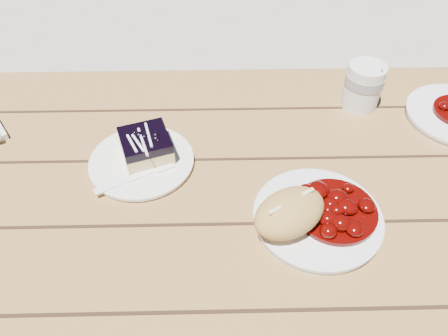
{
  "coord_description": "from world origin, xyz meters",
  "views": [
    {
      "loc": [
        0.11,
        -0.54,
        1.36
      ],
      "look_at": [
        0.12,
        -0.0,
        0.81
      ],
      "focal_mm": 35.0,
      "sensor_mm": 36.0,
      "label": 1
    }
  ],
  "objects_px": {
    "bread_roll": "(290,213)",
    "coffee_cup": "(363,86)",
    "picnic_table": "(169,241)",
    "dessert_plate": "(142,162)",
    "main_plate": "(317,218)",
    "blueberry_cake": "(146,145)"
  },
  "relations": [
    {
      "from": "coffee_cup",
      "to": "bread_roll",
      "type": "bearing_deg",
      "value": -120.58
    },
    {
      "from": "picnic_table",
      "to": "bread_roll",
      "type": "bearing_deg",
      "value": -23.48
    },
    {
      "from": "picnic_table",
      "to": "main_plate",
      "type": "xyz_separation_m",
      "value": [
        0.28,
        -0.08,
        0.17
      ]
    },
    {
      "from": "picnic_table",
      "to": "dessert_plate",
      "type": "xyz_separation_m",
      "value": [
        -0.04,
        0.07,
        0.17
      ]
    },
    {
      "from": "bread_roll",
      "to": "dessert_plate",
      "type": "height_order",
      "value": "bread_roll"
    },
    {
      "from": "bread_roll",
      "to": "coffee_cup",
      "type": "relative_size",
      "value": 1.29
    },
    {
      "from": "main_plate",
      "to": "bread_roll",
      "type": "bearing_deg",
      "value": -160.02
    },
    {
      "from": "bread_roll",
      "to": "dessert_plate",
      "type": "xyz_separation_m",
      "value": [
        -0.26,
        0.17,
        -0.04
      ]
    },
    {
      "from": "bread_roll",
      "to": "coffee_cup",
      "type": "distance_m",
      "value": 0.4
    },
    {
      "from": "picnic_table",
      "to": "main_plate",
      "type": "relative_size",
      "value": 9.26
    },
    {
      "from": "dessert_plate",
      "to": "bread_roll",
      "type": "bearing_deg",
      "value": -32.42
    },
    {
      "from": "picnic_table",
      "to": "dessert_plate",
      "type": "relative_size",
      "value": 10.1
    },
    {
      "from": "picnic_table",
      "to": "dessert_plate",
      "type": "bearing_deg",
      "value": 120.74
    },
    {
      "from": "dessert_plate",
      "to": "blueberry_cake",
      "type": "xyz_separation_m",
      "value": [
        0.01,
        0.02,
        0.03
      ]
    },
    {
      "from": "bread_roll",
      "to": "picnic_table",
      "type": "bearing_deg",
      "value": 156.52
    },
    {
      "from": "bread_roll",
      "to": "blueberry_cake",
      "type": "relative_size",
      "value": 1.13
    },
    {
      "from": "picnic_table",
      "to": "bread_roll",
      "type": "height_order",
      "value": "bread_roll"
    },
    {
      "from": "bread_roll",
      "to": "coffee_cup",
      "type": "height_order",
      "value": "coffee_cup"
    },
    {
      "from": "bread_roll",
      "to": "main_plate",
      "type": "bearing_deg",
      "value": 19.98
    },
    {
      "from": "blueberry_cake",
      "to": "coffee_cup",
      "type": "height_order",
      "value": "coffee_cup"
    },
    {
      "from": "coffee_cup",
      "to": "blueberry_cake",
      "type": "bearing_deg",
      "value": -160.27
    },
    {
      "from": "coffee_cup",
      "to": "picnic_table",
      "type": "bearing_deg",
      "value": -149.53
    }
  ]
}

